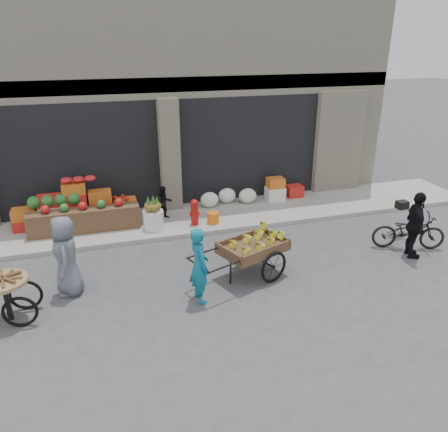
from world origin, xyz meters
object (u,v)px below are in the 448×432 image
object	(u,v)px
pineapple_bin	(153,220)
orange_bucket	(213,218)
banana_cart	(251,246)
vendor_woman	(199,265)
fire_hydrant	(195,211)
cyclist	(415,225)
vendor_grey	(66,256)
bicycle	(409,231)
seated_person	(164,203)
tricycle_cart	(5,293)

from	to	relation	value
pineapple_bin	orange_bucket	size ratio (longest dim) A/B	1.62
banana_cart	vendor_woman	world-z (taller)	vendor_woman
fire_hydrant	cyclist	size ratio (longest dim) A/B	0.44
vendor_woman	vendor_grey	bearing A→B (deg)	59.32
orange_bucket	fire_hydrant	bearing A→B (deg)	174.29
fire_hydrant	bicycle	world-z (taller)	bicycle
banana_cart	bicycle	size ratio (longest dim) A/B	1.47
seated_person	banana_cart	size ratio (longest dim) A/B	0.37
seated_person	bicycle	xyz separation A→B (m)	(5.40, -3.32, -0.13)
fire_hydrant	banana_cart	size ratio (longest dim) A/B	0.28
fire_hydrant	cyclist	xyz separation A→B (m)	(4.50, -3.07, 0.29)
vendor_grey	bicycle	bearing A→B (deg)	87.58
banana_cart	cyclist	distance (m)	3.93
seated_person	vendor_woman	distance (m)	4.07
banana_cart	vendor_grey	size ratio (longest dim) A/B	1.53
fire_hydrant	banana_cart	xyz separation A→B (m)	(0.57, -2.82, 0.21)
tricycle_cart	orange_bucket	bearing A→B (deg)	36.12
seated_person	tricycle_cart	size ratio (longest dim) A/B	0.65
fire_hydrant	vendor_grey	size ratio (longest dim) A/B	0.43
orange_bucket	pineapple_bin	bearing A→B (deg)	176.42
pineapple_bin	banana_cart	world-z (taller)	banana_cart
orange_bucket	vendor_woman	size ratio (longest dim) A/B	0.21
pineapple_bin	vendor_woman	world-z (taller)	vendor_woman
pineapple_bin	banana_cart	distance (m)	3.34
fire_hydrant	orange_bucket	xyz separation A→B (m)	(0.50, -0.05, -0.23)
vendor_grey	cyclist	size ratio (longest dim) A/B	1.04
seated_person	banana_cart	distance (m)	3.69
tricycle_cart	cyclist	distance (m)	8.70
orange_bucket	bicycle	xyz separation A→B (m)	(4.20, -2.62, 0.18)
banana_cart	vendor_grey	bearing A→B (deg)	152.38
vendor_woman	bicycle	world-z (taller)	vendor_woman
tricycle_cart	cyclist	xyz separation A→B (m)	(8.70, -0.04, 0.23)
banana_cart	vendor_woman	bearing A→B (deg)	-175.84
fire_hydrant	seated_person	world-z (taller)	seated_person
tricycle_cart	cyclist	bearing A→B (deg)	3.52
orange_bucket	vendor_woman	distance (m)	3.61
fire_hydrant	seated_person	xyz separation A→B (m)	(-0.70, 0.65, 0.08)
bicycle	fire_hydrant	bearing A→B (deg)	81.96
bicycle	tricycle_cart	bearing A→B (deg)	113.88
pineapple_bin	orange_bucket	bearing A→B (deg)	-3.58
fire_hydrant	tricycle_cart	xyz separation A→B (m)	(-4.20, -3.03, 0.06)
vendor_woman	tricycle_cart	distance (m)	3.52
pineapple_bin	fire_hydrant	xyz separation A→B (m)	(1.10, -0.05, 0.13)
vendor_woman	bicycle	xyz separation A→B (m)	(5.41, 0.75, -0.32)
orange_bucket	bicycle	size ratio (longest dim) A/B	0.19
orange_bucket	vendor_woman	bearing A→B (deg)	-109.77
seated_person	pineapple_bin	bearing A→B (deg)	-133.69
vendor_woman	bicycle	size ratio (longest dim) A/B	0.90
cyclist	vendor_woman	bearing A→B (deg)	115.40
banana_cart	vendor_grey	xyz separation A→B (m)	(-3.72, 0.43, 0.11)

